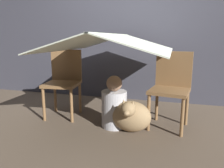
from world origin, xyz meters
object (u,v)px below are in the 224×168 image
(chair_left, at_px, (64,79))
(chair_right, at_px, (171,86))
(person_front, at_px, (114,106))
(dog, at_px, (131,116))

(chair_left, bearing_deg, chair_right, -7.53)
(chair_right, distance_m, person_front, 0.67)
(chair_left, height_order, dog, chair_left)
(chair_right, height_order, dog, chair_right)
(chair_left, height_order, person_front, chair_left)
(chair_left, relative_size, chair_right, 1.00)
(chair_left, xyz_separation_m, person_front, (0.73, -0.21, -0.22))
(chair_left, distance_m, person_front, 0.79)
(chair_left, bearing_deg, dog, -25.39)
(chair_right, bearing_deg, person_front, -151.44)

